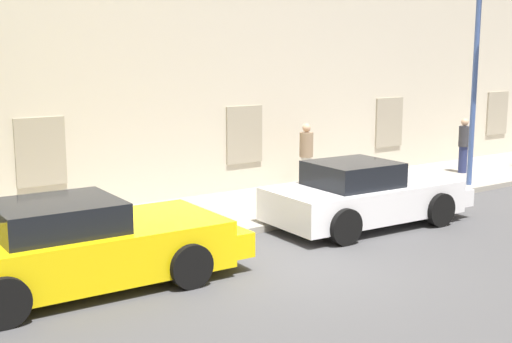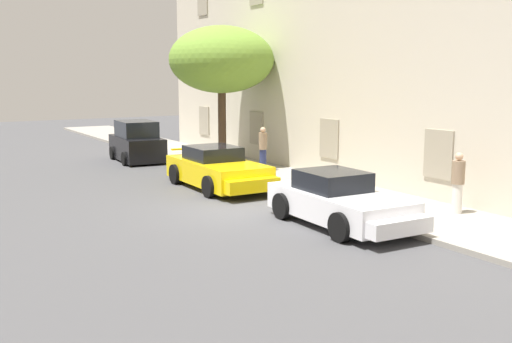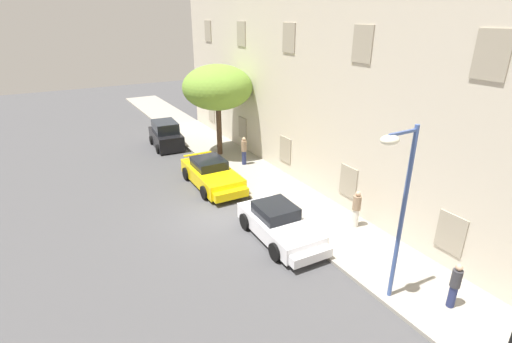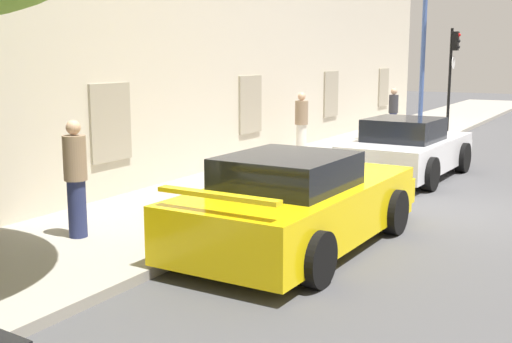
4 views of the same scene
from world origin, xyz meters
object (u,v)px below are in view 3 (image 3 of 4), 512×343
Objects in this scene: hatchback_parked at (166,136)px; pedestrian_strolling at (455,285)px; tree_near_kerb at (218,88)px; pedestrian_admiring at (356,209)px; sportscar_red_lead at (213,175)px; street_lamp at (398,188)px; pedestrian_bystander at (244,151)px; sportscar_yellow_flank at (281,226)px.

hatchback_parked is 2.37× the size of pedestrian_strolling.
hatchback_parked is 5.86m from tree_near_kerb.
tree_near_kerb is at bearing -174.39° from pedestrian_admiring.
tree_near_kerb reaches higher than sportscar_red_lead.
pedestrian_bystander is at bearing 171.61° from street_lamp.
tree_near_kerb is at bearing 168.54° from sportscar_yellow_flank.
tree_near_kerb is 3.44× the size of pedestrian_admiring.
street_lamp is (4.93, 0.73, 3.59)m from sportscar_yellow_flank.
pedestrian_strolling is (12.75, 2.72, 0.33)m from sportscar_red_lead.
sportscar_red_lead is 1.08× the size of sportscar_yellow_flank.
pedestrian_bystander is (-9.20, -0.67, 0.04)m from pedestrian_admiring.
pedestrian_bystander is (-8.24, 2.68, 0.42)m from sportscar_yellow_flank.
pedestrian_strolling is (20.77, 2.84, 0.13)m from hatchback_parked.
pedestrian_bystander is (-14.53, 0.22, 0.07)m from pedestrian_strolling.
pedestrian_bystander reaches higher than pedestrian_strolling.
tree_near_kerb is at bearing 35.17° from hatchback_parked.
sportscar_red_lead is at bearing -58.81° from pedestrian_bystander.
pedestrian_strolling is (5.33, -0.89, -0.04)m from pedestrian_admiring.
sportscar_yellow_flank is 14.48m from hatchback_parked.
hatchback_parked is at bearing -153.85° from pedestrian_bystander.
sportscar_yellow_flank is 11.74m from tree_near_kerb.
sportscar_red_lead is 13.04m from pedestrian_strolling.
street_lamp is 5.73m from pedestrian_admiring.
hatchback_parked is at bearing -179.14° from sportscar_red_lead.
tree_near_kerb reaches higher than pedestrian_strolling.
street_lamp reaches higher than hatchback_parked.
pedestrian_admiring is at bearing 73.96° from sportscar_yellow_flank.
sportscar_red_lead is at bearing -174.97° from street_lamp.
sportscar_yellow_flank is at bearing -11.46° from tree_near_kerb.
street_lamp reaches higher than pedestrian_strolling.
sportscar_yellow_flank is 8.67m from pedestrian_bystander.
pedestrian_strolling is at bearing -9.53° from pedestrian_admiring.
street_lamp is at bearing 3.31° from hatchback_parked.
tree_near_kerb is 3.33× the size of pedestrian_bystander.
sportscar_red_lead is 8.02m from hatchback_parked.
sportscar_yellow_flank is 6.76m from pedestrian_strolling.
sportscar_yellow_flank is at bearing -18.00° from pedestrian_bystander.
pedestrian_admiring is (11.78, 1.16, -3.61)m from tree_near_kerb.
hatchback_parked reaches higher than sportscar_yellow_flank.
street_lamp is 3.64× the size of pedestrian_strolling.
street_lamp is 3.92m from pedestrian_strolling.
sportscar_red_lead reaches higher than sportscar_yellow_flank.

